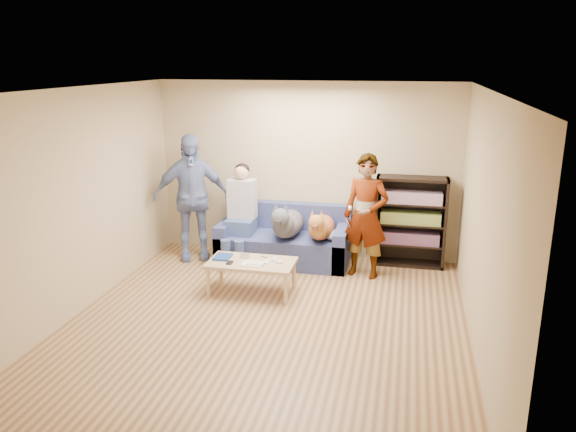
% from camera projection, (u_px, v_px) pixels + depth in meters
% --- Properties ---
extents(ground, '(5.00, 5.00, 0.00)m').
position_uv_depth(ground, '(266.00, 325.00, 6.35)').
color(ground, brown).
rests_on(ground, ground).
extents(ceiling, '(5.00, 5.00, 0.00)m').
position_uv_depth(ceiling, '(263.00, 90.00, 5.64)').
color(ceiling, white).
rests_on(ceiling, ground).
extents(wall_back, '(4.50, 0.00, 4.50)m').
position_uv_depth(wall_back, '(307.00, 170.00, 8.34)').
color(wall_back, tan).
rests_on(wall_back, ground).
extents(wall_front, '(4.50, 0.00, 4.50)m').
position_uv_depth(wall_front, '(167.00, 315.00, 3.64)').
color(wall_front, tan).
rests_on(wall_front, ground).
extents(wall_left, '(0.00, 5.00, 5.00)m').
position_uv_depth(wall_left, '(75.00, 203.00, 6.45)').
color(wall_left, tan).
rests_on(wall_left, ground).
extents(wall_right, '(0.00, 5.00, 5.00)m').
position_uv_depth(wall_right, '(485.00, 227.00, 5.53)').
color(wall_right, tan).
rests_on(wall_right, ground).
extents(blanket, '(0.38, 0.32, 0.13)m').
position_uv_depth(blanket, '(336.00, 235.00, 7.94)').
color(blanket, '#ABACB0').
rests_on(blanket, sofa).
extents(person_standing_right, '(0.70, 0.55, 1.70)m').
position_uv_depth(person_standing_right, '(366.00, 216.00, 7.57)').
color(person_standing_right, gray).
rests_on(person_standing_right, ground).
extents(person_standing_left, '(1.19, 0.87, 1.87)m').
position_uv_depth(person_standing_left, '(191.00, 197.00, 8.24)').
color(person_standing_left, '#788DC0').
rests_on(person_standing_left, ground).
extents(held_controller, '(0.05, 0.12, 0.03)m').
position_uv_depth(held_controller, '(350.00, 208.00, 7.38)').
color(held_controller, white).
rests_on(held_controller, person_standing_right).
extents(notebook_blue, '(0.20, 0.26, 0.03)m').
position_uv_depth(notebook_blue, '(223.00, 257.00, 7.25)').
color(notebook_blue, navy).
rests_on(notebook_blue, coffee_table).
extents(papers, '(0.26, 0.20, 0.02)m').
position_uv_depth(papers, '(253.00, 264.00, 7.02)').
color(papers, white).
rests_on(papers, coffee_table).
extents(magazine, '(0.22, 0.17, 0.01)m').
position_uv_depth(magazine, '(256.00, 262.00, 7.03)').
color(magazine, beige).
rests_on(magazine, coffee_table).
extents(camera_silver, '(0.11, 0.06, 0.05)m').
position_uv_depth(camera_silver, '(245.00, 256.00, 7.25)').
color(camera_silver, '#B5B6BA').
rests_on(camera_silver, coffee_table).
extents(controller_a, '(0.04, 0.13, 0.03)m').
position_uv_depth(controller_a, '(275.00, 259.00, 7.16)').
color(controller_a, silver).
rests_on(controller_a, coffee_table).
extents(controller_b, '(0.09, 0.06, 0.03)m').
position_uv_depth(controller_b, '(279.00, 262.00, 7.06)').
color(controller_b, white).
rests_on(controller_b, coffee_table).
extents(headphone_cup_a, '(0.07, 0.07, 0.02)m').
position_uv_depth(headphone_cup_a, '(266.00, 262.00, 7.06)').
color(headphone_cup_a, white).
rests_on(headphone_cup_a, coffee_table).
extents(headphone_cup_b, '(0.07, 0.07, 0.02)m').
position_uv_depth(headphone_cup_b, '(268.00, 260.00, 7.14)').
color(headphone_cup_b, white).
rests_on(headphone_cup_b, coffee_table).
extents(pen_orange, '(0.13, 0.06, 0.01)m').
position_uv_depth(pen_orange, '(246.00, 265.00, 6.98)').
color(pen_orange, orange).
rests_on(pen_orange, coffee_table).
extents(pen_black, '(0.13, 0.08, 0.01)m').
position_uv_depth(pen_black, '(264.00, 257.00, 7.27)').
color(pen_black, black).
rests_on(pen_black, coffee_table).
extents(wallet, '(0.07, 0.12, 0.02)m').
position_uv_depth(wallet, '(230.00, 263.00, 7.06)').
color(wallet, black).
rests_on(wallet, coffee_table).
extents(sofa, '(1.90, 0.85, 0.82)m').
position_uv_depth(sofa, '(284.00, 242.00, 8.29)').
color(sofa, '#515B93').
rests_on(sofa, ground).
extents(person_seated, '(0.40, 0.73, 1.47)m').
position_uv_depth(person_seated, '(240.00, 210.00, 8.17)').
color(person_seated, '#3F5A8B').
rests_on(person_seated, sofa).
extents(dog_gray, '(0.42, 1.25, 0.60)m').
position_uv_depth(dog_gray, '(287.00, 223.00, 8.01)').
color(dog_gray, '#4D4E58').
rests_on(dog_gray, sofa).
extents(dog_tan, '(0.36, 1.14, 0.52)m').
position_uv_depth(dog_tan, '(321.00, 227.00, 7.92)').
color(dog_tan, '#AC5734').
rests_on(dog_tan, sofa).
extents(coffee_table, '(1.10, 0.60, 0.42)m').
position_uv_depth(coffee_table, '(252.00, 265.00, 7.14)').
color(coffee_table, tan).
rests_on(coffee_table, ground).
extents(bookshelf, '(1.00, 0.34, 1.30)m').
position_uv_depth(bookshelf, '(410.00, 220.00, 8.04)').
color(bookshelf, black).
rests_on(bookshelf, ground).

